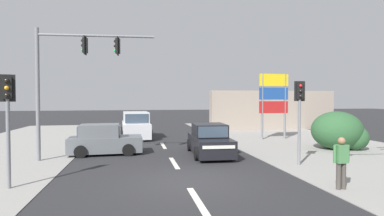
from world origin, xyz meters
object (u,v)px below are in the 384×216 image
at_px(traffic_signal_mast, 67,70).
at_px(pedestrian_at_kerb, 341,160).
at_px(hatchback_oncoming_mid, 104,140).
at_px(shopping_plaza_sign, 274,97).
at_px(sedan_crossing_left, 209,141).
at_px(suv_oncoming_near, 136,126).
at_px(pedestal_signal_right_kerb, 299,108).
at_px(pedestal_signal_left_kerb, 8,112).

height_order(traffic_signal_mast, pedestrian_at_kerb, traffic_signal_mast).
xyz_separation_m(traffic_signal_mast, pedestrian_at_kerb, (9.21, -6.31, -3.22)).
bearing_deg(hatchback_oncoming_mid, shopping_plaza_sign, 18.34).
distance_m(traffic_signal_mast, shopping_plaza_sign, 13.55).
relative_size(hatchback_oncoming_mid, sedan_crossing_left, 0.85).
bearing_deg(traffic_signal_mast, hatchback_oncoming_mid, 43.03).
height_order(shopping_plaza_sign, pedestrian_at_kerb, shopping_plaza_sign).
bearing_deg(pedestrian_at_kerb, suv_oncoming_near, 114.11).
bearing_deg(traffic_signal_mast, pedestal_signal_right_kerb, -16.58).
distance_m(pedestal_signal_right_kerb, pedestrian_at_kerb, 3.75).
relative_size(pedestal_signal_left_kerb, pedestrian_at_kerb, 2.18).
bearing_deg(pedestal_signal_left_kerb, pedestal_signal_right_kerb, 7.28).
bearing_deg(pedestal_signal_right_kerb, traffic_signal_mast, 163.42).
xyz_separation_m(pedestal_signal_right_kerb, sedan_crossing_left, (-3.12, 3.09, -1.71)).
bearing_deg(traffic_signal_mast, shopping_plaza_sign, 21.85).
xyz_separation_m(traffic_signal_mast, sedan_crossing_left, (6.68, 0.17, -3.44)).
distance_m(traffic_signal_mast, pedestal_signal_right_kerb, 10.37).
relative_size(pedestal_signal_right_kerb, sedan_crossing_left, 0.82).
relative_size(traffic_signal_mast, shopping_plaza_sign, 1.30).
height_order(traffic_signal_mast, shopping_plaza_sign, traffic_signal_mast).
bearing_deg(hatchback_oncoming_mid, pedestrian_at_kerb, -44.61).
bearing_deg(pedestrian_at_kerb, pedestal_signal_left_kerb, 168.61).
bearing_deg(suv_oncoming_near, pedestal_signal_left_kerb, -108.50).
height_order(traffic_signal_mast, hatchback_oncoming_mid, traffic_signal_mast).
distance_m(traffic_signal_mast, sedan_crossing_left, 7.52).
bearing_deg(suv_oncoming_near, pedestrian_at_kerb, -65.89).
relative_size(pedestal_signal_left_kerb, sedan_crossing_left, 0.82).
bearing_deg(pedestal_signal_right_kerb, hatchback_oncoming_mid, 152.94).
distance_m(hatchback_oncoming_mid, pedestrian_at_kerb, 10.91).
relative_size(sedan_crossing_left, suv_oncoming_near, 0.93).
height_order(traffic_signal_mast, suv_oncoming_near, traffic_signal_mast).
distance_m(shopping_plaza_sign, hatchback_oncoming_mid, 11.90).
height_order(hatchback_oncoming_mid, pedestrian_at_kerb, pedestrian_at_kerb).
distance_m(hatchback_oncoming_mid, suv_oncoming_near, 6.31).
xyz_separation_m(hatchback_oncoming_mid, pedestrian_at_kerb, (7.76, -7.66, 0.22)).
bearing_deg(pedestal_signal_left_kerb, traffic_signal_mast, 78.52).
distance_m(shopping_plaza_sign, suv_oncoming_near, 10.00).
xyz_separation_m(pedestal_signal_left_kerb, suv_oncoming_near, (3.92, 11.73, -1.53)).
xyz_separation_m(traffic_signal_mast, hatchback_oncoming_mid, (1.45, 1.35, -3.44)).
bearing_deg(suv_oncoming_near, sedan_crossing_left, -63.53).
relative_size(traffic_signal_mast, pedestal_signal_right_kerb, 1.69).
xyz_separation_m(traffic_signal_mast, shopping_plaza_sign, (12.53, 5.02, -1.16)).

